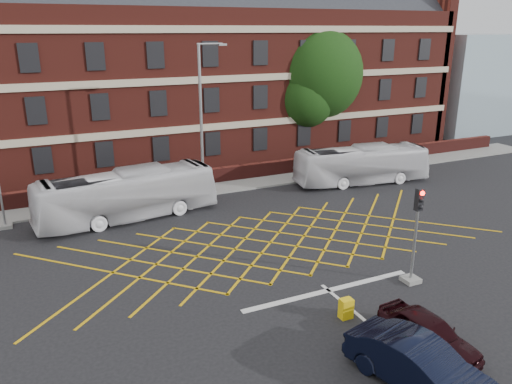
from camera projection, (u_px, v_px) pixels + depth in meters
name	position (u px, v px, depth m)	size (l,w,h in m)	color
ground	(289.00, 258.00, 24.08)	(120.00, 120.00, 0.00)	black
victorian_building	(165.00, 63.00, 40.70)	(51.00, 12.17, 20.40)	#5B1E17
boundary_wall	(201.00, 178.00, 35.12)	(56.00, 0.50, 1.10)	#4A1713
far_pavement	(206.00, 188.00, 34.41)	(60.00, 3.00, 0.12)	slate
glass_block	(473.00, 82.00, 54.21)	(14.00, 10.00, 10.00)	#99B2BF
box_junction_hatching	(271.00, 242.00, 25.80)	(11.50, 0.12, 0.02)	#CC990C
stop_line	(328.00, 290.00, 21.06)	(8.00, 0.30, 0.02)	silver
bus_left	(127.00, 195.00, 28.63)	(2.42, 10.36, 2.89)	silver
bus_right	(362.00, 165.00, 35.33)	(2.26, 9.67, 2.69)	silver
car_navy	(420.00, 366.00, 15.15)	(1.65, 4.74, 1.56)	black
car_maroon	(428.00, 333.00, 17.01)	(1.54, 3.82, 1.30)	black
deciduous_tree	(315.00, 80.00, 42.15)	(8.03, 7.92, 10.88)	black
traffic_light_near	(414.00, 245.00, 21.26)	(0.70, 0.70, 4.27)	slate
traffic_light_far	(1.00, 198.00, 27.17)	(0.70, 0.70, 4.27)	slate
street_lamp	(203.00, 149.00, 31.05)	(2.25, 1.00, 9.74)	slate
utility_cabinet	(346.00, 308.00, 18.97)	(0.49, 0.37, 0.80)	yellow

